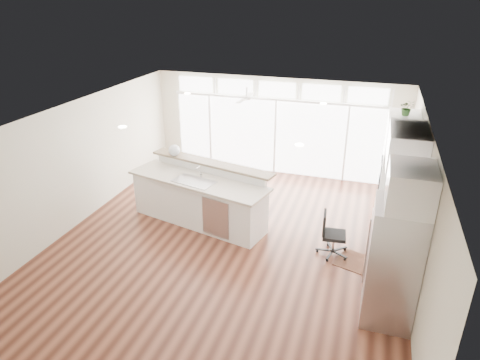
% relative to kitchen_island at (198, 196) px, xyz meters
% --- Properties ---
extents(floor, '(7.00, 8.00, 0.02)m').
position_rel_kitchen_island_xyz_m(floor, '(0.93, -0.55, -0.65)').
color(floor, '#441F15').
rests_on(floor, ground).
extents(ceiling, '(7.00, 8.00, 0.02)m').
position_rel_kitchen_island_xyz_m(ceiling, '(0.93, -0.55, 2.06)').
color(ceiling, white).
rests_on(ceiling, wall_back).
extents(wall_back, '(7.00, 0.04, 2.70)m').
position_rel_kitchen_island_xyz_m(wall_back, '(0.93, 3.45, 0.71)').
color(wall_back, beige).
rests_on(wall_back, floor).
extents(wall_front, '(7.00, 0.04, 2.70)m').
position_rel_kitchen_island_xyz_m(wall_front, '(0.93, -4.55, 0.71)').
color(wall_front, beige).
rests_on(wall_front, floor).
extents(wall_left, '(0.04, 8.00, 2.70)m').
position_rel_kitchen_island_xyz_m(wall_left, '(-2.57, -0.55, 0.71)').
color(wall_left, beige).
rests_on(wall_left, floor).
extents(wall_right, '(0.04, 8.00, 2.70)m').
position_rel_kitchen_island_xyz_m(wall_right, '(4.43, -0.55, 0.71)').
color(wall_right, beige).
rests_on(wall_right, floor).
extents(glass_wall, '(5.80, 0.06, 2.08)m').
position_rel_kitchen_island_xyz_m(glass_wall, '(0.93, 3.39, 0.41)').
color(glass_wall, white).
rests_on(glass_wall, wall_back).
extents(transom_row, '(5.90, 0.06, 0.40)m').
position_rel_kitchen_island_xyz_m(transom_row, '(0.93, 3.39, 1.74)').
color(transom_row, white).
rests_on(transom_row, wall_back).
extents(desk_window, '(0.04, 0.85, 0.85)m').
position_rel_kitchen_island_xyz_m(desk_window, '(4.39, -0.25, 0.91)').
color(desk_window, silver).
rests_on(desk_window, wall_right).
extents(ceiling_fan, '(1.16, 1.16, 0.32)m').
position_rel_kitchen_island_xyz_m(ceiling_fan, '(0.43, 2.25, 1.84)').
color(ceiling_fan, silver).
rests_on(ceiling_fan, ceiling).
extents(recessed_lights, '(3.40, 3.00, 0.02)m').
position_rel_kitchen_island_xyz_m(recessed_lights, '(0.93, -0.35, 2.04)').
color(recessed_lights, white).
rests_on(recessed_lights, ceiling).
extents(oven_cabinet, '(0.64, 1.20, 2.50)m').
position_rel_kitchen_island_xyz_m(oven_cabinet, '(4.10, 1.25, 0.61)').
color(oven_cabinet, white).
rests_on(oven_cabinet, floor).
extents(desk_nook, '(0.72, 1.30, 0.76)m').
position_rel_kitchen_island_xyz_m(desk_nook, '(4.06, -0.25, -0.26)').
color(desk_nook, white).
rests_on(desk_nook, floor).
extents(upper_cabinets, '(0.64, 1.30, 0.64)m').
position_rel_kitchen_island_xyz_m(upper_cabinets, '(4.10, -0.25, 1.71)').
color(upper_cabinets, white).
rests_on(upper_cabinets, wall_right).
extents(refrigerator, '(0.76, 0.90, 2.00)m').
position_rel_kitchen_island_xyz_m(refrigerator, '(4.04, -1.90, 0.36)').
color(refrigerator, '#B9BABE').
rests_on(refrigerator, floor).
extents(fridge_cabinet, '(0.64, 0.90, 0.60)m').
position_rel_kitchen_island_xyz_m(fridge_cabinet, '(4.10, -1.90, 1.66)').
color(fridge_cabinet, white).
rests_on(fridge_cabinet, wall_right).
extents(framed_photos, '(0.06, 0.22, 0.80)m').
position_rel_kitchen_island_xyz_m(framed_photos, '(4.39, 0.37, 0.76)').
color(framed_photos, black).
rests_on(framed_photos, wall_right).
extents(kitchen_island, '(3.44, 1.95, 1.29)m').
position_rel_kitchen_island_xyz_m(kitchen_island, '(0.00, 0.00, 0.00)').
color(kitchen_island, white).
rests_on(kitchen_island, floor).
extents(rug, '(1.10, 0.92, 0.01)m').
position_rel_kitchen_island_xyz_m(rug, '(3.62, -0.58, -0.64)').
color(rug, '#331910').
rests_on(rug, floor).
extents(office_chair, '(0.50, 0.47, 0.90)m').
position_rel_kitchen_island_xyz_m(office_chair, '(3.04, -0.40, -0.20)').
color(office_chair, black).
rests_on(office_chair, floor).
extents(fishbowl, '(0.34, 0.34, 0.27)m').
position_rel_kitchen_island_xyz_m(fishbowl, '(-0.83, 0.61, 0.78)').
color(fishbowl, silver).
rests_on(fishbowl, kitchen_island).
extents(monitor, '(0.17, 0.53, 0.44)m').
position_rel_kitchen_island_xyz_m(monitor, '(3.98, -0.25, 0.33)').
color(monitor, black).
rests_on(monitor, desk_nook).
extents(keyboard, '(0.16, 0.36, 0.02)m').
position_rel_kitchen_island_xyz_m(keyboard, '(3.81, -0.25, 0.12)').
color(keyboard, silver).
rests_on(keyboard, desk_nook).
extents(potted_plant, '(0.32, 0.35, 0.25)m').
position_rel_kitchen_island_xyz_m(potted_plant, '(4.10, 1.25, 1.98)').
color(potted_plant, '#2F5826').
rests_on(potted_plant, oven_cabinet).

